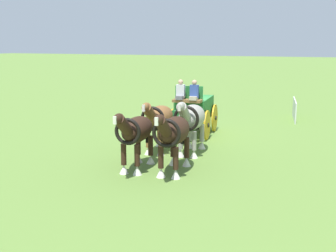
# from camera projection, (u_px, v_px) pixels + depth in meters

# --- Properties ---
(ground_plane) EXTENTS (220.00, 220.00, 0.00)m
(ground_plane) POSITION_uv_depth(u_px,v_px,m) (194.00, 134.00, 20.44)
(ground_plane) COLOR olive
(show_wagon) EXTENTS (5.49, 2.01, 2.69)m
(show_wagon) POSITION_uv_depth(u_px,v_px,m) (194.00, 110.00, 20.05)
(show_wagon) COLOR #236B2D
(show_wagon) RESTS_ON ground
(draft_horse_rear_near) EXTENTS (3.16, 1.19, 2.24)m
(draft_horse_rear_near) POSITION_uv_depth(u_px,v_px,m) (191.00, 119.00, 16.66)
(draft_horse_rear_near) COLOR #9E998E
(draft_horse_rear_near) RESTS_ON ground
(draft_horse_rear_off) EXTENTS (3.11, 1.16, 2.16)m
(draft_horse_rear_off) POSITION_uv_depth(u_px,v_px,m) (159.00, 119.00, 17.02)
(draft_horse_rear_off) COLOR brown
(draft_horse_rear_off) RESTS_ON ground
(draft_horse_lead_near) EXTENTS (3.15, 1.15, 2.22)m
(draft_horse_lead_near) POSITION_uv_depth(u_px,v_px,m) (173.00, 133.00, 14.21)
(draft_horse_lead_near) COLOR #331E14
(draft_horse_lead_near) RESTS_ON ground
(draft_horse_lead_off) EXTENTS (3.06, 1.09, 2.18)m
(draft_horse_lead_off) POSITION_uv_depth(u_px,v_px,m) (136.00, 132.00, 14.56)
(draft_horse_lead_off) COLOR #331E14
(draft_horse_lead_off) RESTS_ON ground
(sponsor_banner) EXTENTS (3.17, 0.56, 1.10)m
(sponsor_banner) POSITION_uv_depth(u_px,v_px,m) (294.00, 109.00, 24.31)
(sponsor_banner) COLOR silver
(sponsor_banner) RESTS_ON ground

